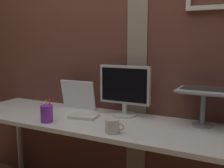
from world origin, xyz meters
TOP-DOWN VIEW (x-y plane):
  - brick_wall_back at (0.00, 0.48)m, footprint 3.02×0.16m
  - desk at (0.07, 0.11)m, footprint 2.33×0.62m
  - monitor at (0.13, 0.30)m, footprint 0.40×0.18m
  - laptop_stand at (0.70, 0.30)m, footprint 0.28×0.22m
  - laptop at (0.70, 0.37)m, footprint 0.34×0.31m
  - whiteboard_panel at (-0.31, 0.32)m, footprint 0.31×0.06m
  - pen_cup at (-0.28, -0.10)m, footprint 0.09×0.09m
  - coffee_mug at (0.23, -0.10)m, footprint 0.13×0.09m
  - paper_clutter_stack at (-0.11, 0.11)m, footprint 0.22×0.17m

SIDE VIEW (x-z plane):
  - desk at x=0.07m, z-range 0.31..1.06m
  - paper_clutter_stack at x=-0.11m, z-range 0.75..0.77m
  - coffee_mug at x=0.23m, z-range 0.75..0.84m
  - pen_cup at x=-0.28m, z-range 0.73..0.89m
  - whiteboard_panel at x=-0.31m, z-range 0.75..0.99m
  - laptop_stand at x=0.70m, z-range 0.79..1.02m
  - monitor at x=0.13m, z-range 0.78..1.15m
  - laptop at x=0.70m, z-range 0.93..1.17m
  - brick_wall_back at x=0.00m, z-range 0.00..2.40m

